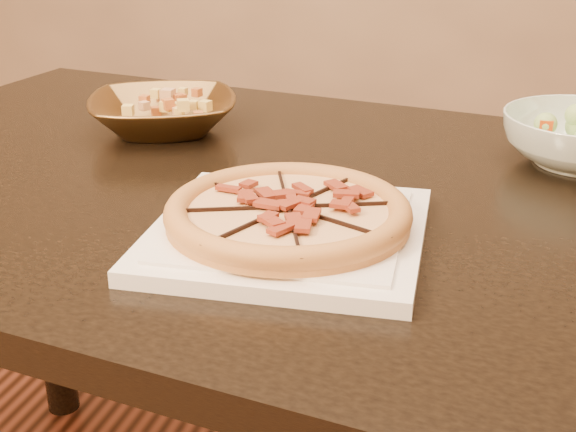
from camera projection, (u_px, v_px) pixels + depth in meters
name	position (u px, v px, depth m)	size (l,w,h in m)	color
dining_table	(263.00, 249.00, 1.11)	(1.49, 1.06, 0.75)	black
plate	(288.00, 232.00, 0.89)	(0.32, 0.32, 0.02)	white
pizza	(288.00, 213.00, 0.88)	(0.27, 0.27, 0.03)	#DC9354
bronze_bowl	(163.00, 114.00, 1.27)	(0.23, 0.23, 0.06)	brown
mixed_dish	(161.00, 88.00, 1.25)	(0.11, 0.12, 0.03)	tan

